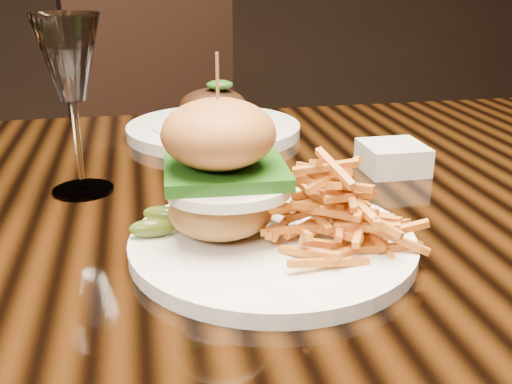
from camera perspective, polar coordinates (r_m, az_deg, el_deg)
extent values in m
cube|color=black|center=(0.71, -1.86, -2.23)|extent=(1.60, 0.90, 0.04)
cylinder|color=white|center=(0.58, 1.58, -4.86)|extent=(0.27, 0.27, 0.01)
ellipsoid|color=olive|center=(0.57, -3.40, -1.81)|extent=(0.10, 0.10, 0.05)
ellipsoid|color=silver|center=(0.55, -2.53, 0.16)|extent=(0.11, 0.09, 0.01)
ellipsoid|color=orange|center=(0.53, -0.40, 0.26)|extent=(0.02, 0.02, 0.01)
cube|color=#255A16|center=(0.56, -3.49, 1.84)|extent=(0.12, 0.11, 0.01)
ellipsoid|color=brown|center=(0.55, -3.58, 5.57)|extent=(0.11, 0.11, 0.06)
cylinder|color=#976E46|center=(0.54, -3.65, 8.82)|extent=(0.00, 0.00, 0.08)
ellipsoid|color=#2D4111|center=(0.58, -9.86, -3.39)|extent=(0.04, 0.02, 0.02)
ellipsoid|color=#2D4111|center=(0.61, -8.77, -2.16)|extent=(0.05, 0.04, 0.02)
cube|color=white|center=(0.81, 12.89, 3.22)|extent=(0.08, 0.08, 0.04)
cylinder|color=white|center=(0.76, -16.13, 0.20)|extent=(0.07, 0.07, 0.00)
cylinder|color=white|center=(0.74, -16.56, 4.27)|extent=(0.01, 0.01, 0.11)
cone|color=white|center=(0.72, -17.42, 12.12)|extent=(0.08, 0.08, 0.10)
cylinder|color=white|center=(0.97, -4.06, 5.94)|extent=(0.28, 0.28, 0.02)
cylinder|color=white|center=(0.97, -4.06, 6.06)|extent=(0.20, 0.20, 0.02)
ellipsoid|color=black|center=(0.96, -4.12, 8.23)|extent=(0.11, 0.09, 0.05)
ellipsoid|color=#255A16|center=(0.94, -3.49, 10.16)|extent=(0.04, 0.03, 0.01)
cube|color=black|center=(1.55, -6.31, -0.27)|extent=(0.58, 0.58, 0.06)
cube|color=black|center=(1.67, -9.66, 10.03)|extent=(0.45, 0.20, 0.50)
cylinder|color=black|center=(1.44, -9.83, -12.49)|extent=(0.04, 0.04, 0.45)
cylinder|color=black|center=(1.58, 3.27, -8.81)|extent=(0.04, 0.04, 0.45)
cylinder|color=black|center=(1.75, -14.31, -6.32)|extent=(0.04, 0.04, 0.45)
cylinder|color=black|center=(1.87, -3.13, -3.81)|extent=(0.04, 0.04, 0.45)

